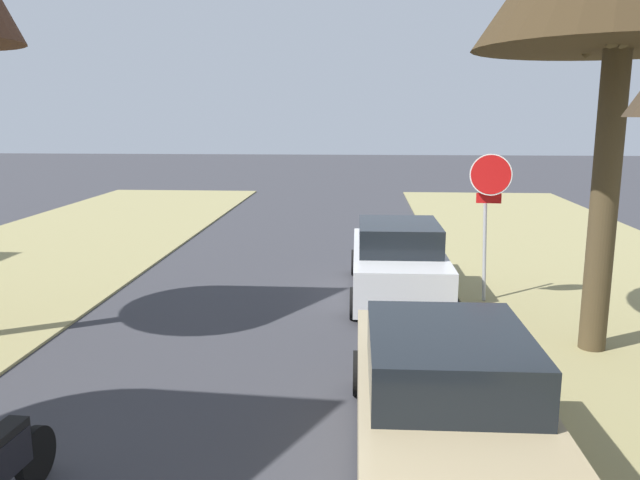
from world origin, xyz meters
The scene contains 3 objects.
stop_sign_far centered at (4.07, 11.84, 2.17)m, with size 0.82×0.59×2.94m.
parked_sedan_tan centered at (2.49, 5.74, 0.72)m, with size 1.97×4.42×1.57m.
parked_sedan_white centered at (2.36, 12.24, 0.72)m, with size 1.97×4.42×1.57m.
Camera 1 is at (1.60, -0.53, 3.71)m, focal length 35.27 mm.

